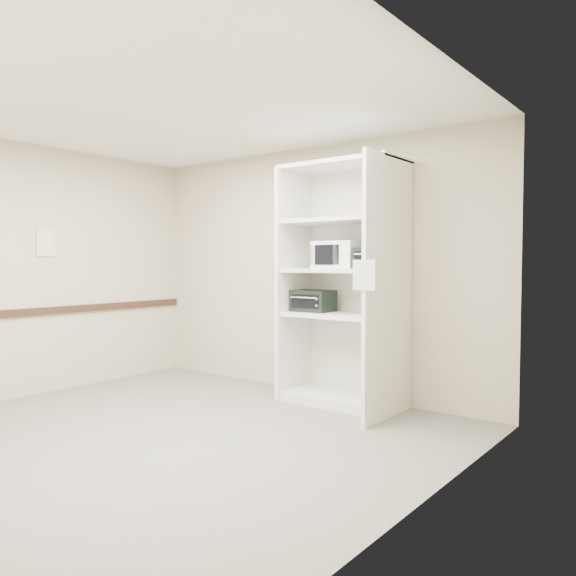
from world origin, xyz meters
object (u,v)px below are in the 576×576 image
Objects in this scene: toaster_oven_lower at (313,301)px; toaster_oven_upper at (375,258)px; microwave at (339,255)px; shelving_unit at (347,293)px.

toaster_oven_upper is at bearing -5.18° from toaster_oven_lower.
toaster_oven_lower is (-0.32, 0.01, -0.47)m from microwave.
shelving_unit is 5.30× the size of microwave.
microwave is at bearing 173.28° from toaster_oven_upper.
microwave is 1.30× the size of toaster_oven_upper.
shelving_unit is 0.42m from toaster_oven_lower.
toaster_oven_lower is (-0.75, 0.05, -0.44)m from toaster_oven_upper.
microwave is 0.43m from toaster_oven_upper.
shelving_unit is at bearing 3.89° from microwave.
shelving_unit is at bearing 170.77° from toaster_oven_upper.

